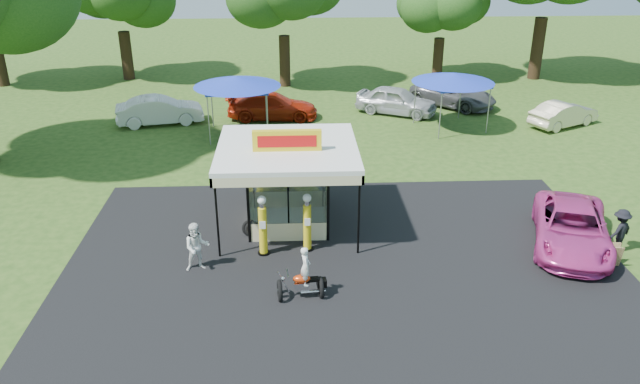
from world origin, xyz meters
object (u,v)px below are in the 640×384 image
Objects in this scene: pink_sedan at (572,228)px; bg_car_d at (453,94)px; motorcycle at (304,277)px; spectator_west at (197,247)px; gas_station_kiosk at (288,184)px; bg_car_c at (397,100)px; spectator_east_a at (620,231)px; gas_pump_left at (263,227)px; a_frame_sign at (614,255)px; tent_west at (237,82)px; bg_car_e at (564,114)px; tent_east at (453,78)px; gas_pump_right at (307,224)px; kiosk_car at (289,191)px; bg_car_a at (160,110)px; bg_car_b at (272,106)px.

pink_sedan is 1.01× the size of bg_car_d.
spectator_west is at bearing 146.58° from motorcycle.
bg_car_c is (6.78, 15.03, -0.92)m from gas_station_kiosk.
gas_pump_left is at bearing -29.70° from spectator_east_a.
gas_station_kiosk reaches higher than a_frame_sign.
tent_west is (-2.79, 11.45, 1.28)m from gas_station_kiosk.
tent_east is (-6.81, -0.04, 2.25)m from bg_car_e.
gas_pump_right is 18.28m from bg_car_c.
motorcycle is 0.68× the size of kiosk_car.
gas_station_kiosk reaches higher than tent_west.
a_frame_sign is (11.08, 1.45, -0.31)m from motorcycle.
spectator_east_a is at bearing -141.76° from bg_car_a.
bg_car_d reaches higher than bg_car_e.
bg_car_a reaches higher than bg_car_b.
pink_sedan is 1.18× the size of tent_west.
pink_sedan is at bearing -140.62° from bg_car_c.
bg_car_e is (19.48, 15.47, -0.17)m from spectator_west.
spectator_east_a reaches higher than a_frame_sign.
motorcycle is (1.42, -2.88, -0.39)m from gas_pump_left.
gas_station_kiosk is 1.92× the size of kiosk_car.
tent_east is (10.42, -2.34, 2.19)m from bg_car_b.
spectator_west is (-13.83, -1.02, 0.11)m from pink_sedan.
spectator_west reaches higher than kiosk_car.
kiosk_car is 9.99m from tent_west.
pink_sedan is at bearing 130.66° from bg_car_e.
bg_car_b is at bearing 121.73° from bg_car_c.
spectator_west is at bearing -129.39° from tent_east.
spectator_east_a reaches higher than bg_car_b.
pink_sedan is at bearing -45.87° from tent_west.
gas_station_kiosk is at bearing 98.62° from bg_car_e.
bg_car_c is at bearing -101.08° from spectator_east_a.
bg_car_d is (0.16, 18.95, -0.01)m from pink_sedan.
kiosk_car is 0.60× the size of tent_east.
gas_pump_right is at bearing -164.39° from bg_car_d.
a_frame_sign is 0.17× the size of bg_car_c.
spectator_east_a is at bearing -136.09° from bg_car_c.
gas_station_kiosk is at bearing -173.47° from pink_sedan.
kiosk_car is at bearing 162.51° from a_frame_sign.
bg_car_c is at bearing 48.88° from spectator_west.
bg_car_b is 17.39m from bg_car_e.
bg_car_b is at bearing 93.85° from gas_station_kiosk.
a_frame_sign is 0.17× the size of bg_car_a.
motorcycle reaches higher than bg_car_b.
tent_west is (-2.79, 9.24, 2.58)m from kiosk_car.
gas_pump_right reaches higher than kiosk_car.
gas_pump_right reaches higher than bg_car_d.
tent_west is at bearing 104.28° from gas_pump_right.
a_frame_sign is at bearing -8.68° from gas_pump_right.
gas_station_kiosk is at bearing -177.36° from bg_car_c.
gas_pump_right reaches higher than bg_car_c.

